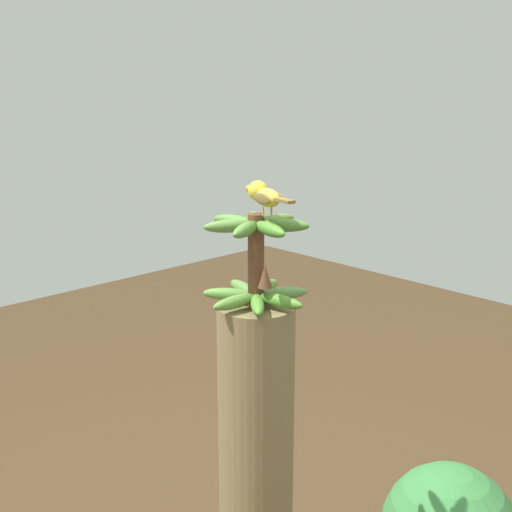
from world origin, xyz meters
name	(u,v)px	position (x,y,z in m)	size (l,w,h in m)	color
banana_tree	(256,509)	(0.00, 0.00, 0.61)	(0.21, 0.21, 1.22)	olive
banana_bunch	(256,261)	(0.00, 0.00, 1.34)	(0.28, 0.28, 0.24)	brown
perched_bird	(264,195)	(-0.01, 0.02, 1.51)	(0.06, 0.19, 0.08)	#C68933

